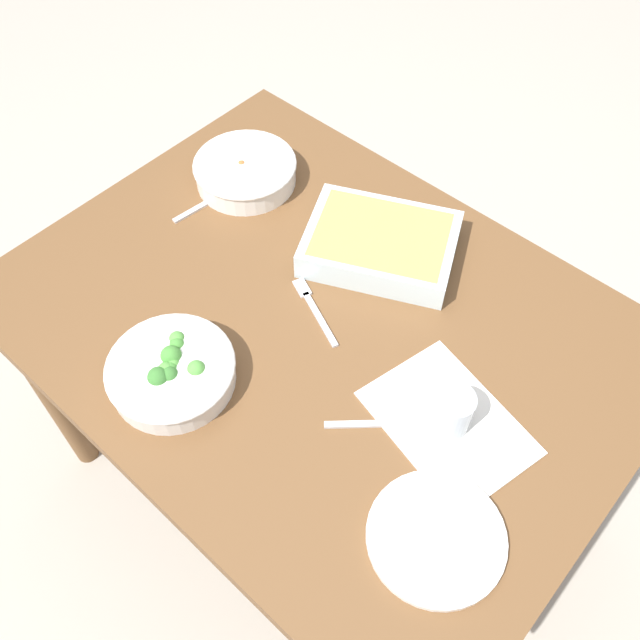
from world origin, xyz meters
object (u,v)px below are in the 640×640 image
at_px(side_plate, 436,537).
at_px(drink_cup, 451,412).
at_px(spoon_by_broccoli, 195,386).
at_px(stew_bowl, 245,171).
at_px(fork_on_table, 313,307).
at_px(spoon_by_stew, 217,197).
at_px(broccoli_bowl, 172,371).
at_px(spoon_spare, 389,423).
at_px(baking_dish, 380,243).

bearing_deg(side_plate, drink_cup, 120.48).
bearing_deg(side_plate, spoon_by_broccoli, -172.03).
distance_m(stew_bowl, fork_on_table, 0.39).
relative_size(spoon_by_stew, spoon_by_broccoli, 1.04).
relative_size(broccoli_bowl, spoon_by_broccoli, 1.36).
xyz_separation_m(spoon_by_stew, spoon_spare, (0.63, -0.18, 0.00)).
height_order(side_plate, spoon_spare, side_plate).
bearing_deg(broccoli_bowl, spoon_spare, 28.86).
bearing_deg(stew_bowl, broccoli_bowl, -58.49).
xyz_separation_m(broccoli_bowl, side_plate, (0.52, 0.08, -0.02)).
bearing_deg(spoon_by_broccoli, spoon_by_stew, 132.67).
bearing_deg(drink_cup, broccoli_bowl, -148.15).
distance_m(broccoli_bowl, spoon_by_broccoli, 0.05).
height_order(baking_dish, spoon_by_stew, baking_dish).
relative_size(broccoli_bowl, side_plate, 1.05).
height_order(broccoli_bowl, baking_dish, broccoli_bowl).
bearing_deg(stew_bowl, spoon_by_broccoli, -54.03).
xyz_separation_m(side_plate, spoon_spare, (-0.18, 0.11, -0.00)).
bearing_deg(broccoli_bowl, stew_bowl, 121.51).
bearing_deg(side_plate, spoon_spare, 149.00).
relative_size(baking_dish, spoon_by_stew, 2.08).
bearing_deg(broccoli_bowl, baking_dish, 80.35).
distance_m(broccoli_bowl, spoon_by_stew, 0.47).
bearing_deg(spoon_by_stew, spoon_by_broccoli, -47.33).
relative_size(stew_bowl, drink_cup, 2.71).
xyz_separation_m(stew_bowl, drink_cup, (0.70, -0.19, 0.01)).
relative_size(broccoli_bowl, drink_cup, 2.72).
xyz_separation_m(stew_bowl, baking_dish, (0.36, 0.03, 0.00)).
height_order(spoon_by_stew, spoon_by_broccoli, same).
bearing_deg(baking_dish, spoon_by_broccoli, -95.15).
distance_m(spoon_by_stew, fork_on_table, 0.37).
bearing_deg(side_plate, baking_dish, 137.61).
xyz_separation_m(baking_dish, spoon_by_stew, (-0.37, -0.11, -0.03)).
distance_m(drink_cup, fork_on_table, 0.35).
height_order(broccoli_bowl, spoon_by_broccoli, broccoli_bowl).
height_order(spoon_by_stew, spoon_spare, same).
distance_m(side_plate, spoon_spare, 0.21).
relative_size(side_plate, spoon_spare, 1.57).
bearing_deg(spoon_by_broccoli, side_plate, 7.97).
relative_size(baking_dish, spoon_by_broccoli, 2.15).
xyz_separation_m(baking_dish, fork_on_table, (-0.01, -0.20, -0.03)).
xyz_separation_m(drink_cup, spoon_spare, (-0.07, -0.07, -0.03)).
bearing_deg(broccoli_bowl, spoon_by_broccoli, 20.82).
height_order(broccoli_bowl, side_plate, broccoli_bowl).
height_order(side_plate, spoon_by_stew, side_plate).
bearing_deg(broccoli_bowl, side_plate, 9.00).
bearing_deg(broccoli_bowl, drink_cup, 31.85).
relative_size(baking_dish, drink_cup, 4.30).
distance_m(stew_bowl, baking_dish, 0.36).
distance_m(side_plate, spoon_by_stew, 0.86).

